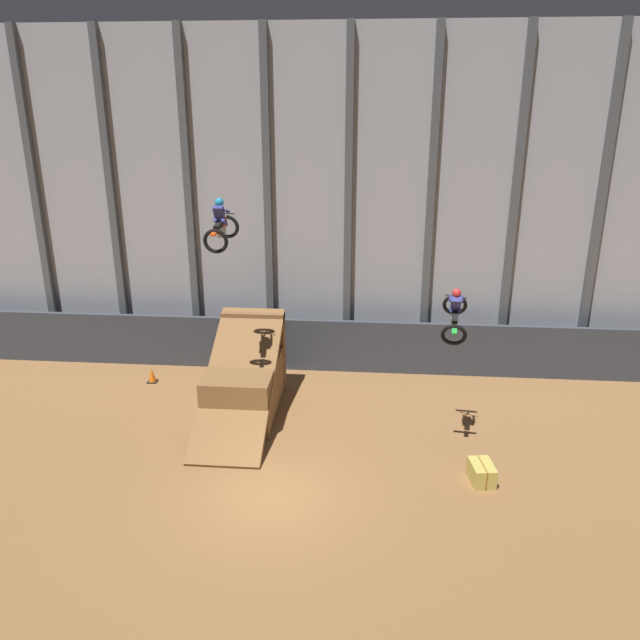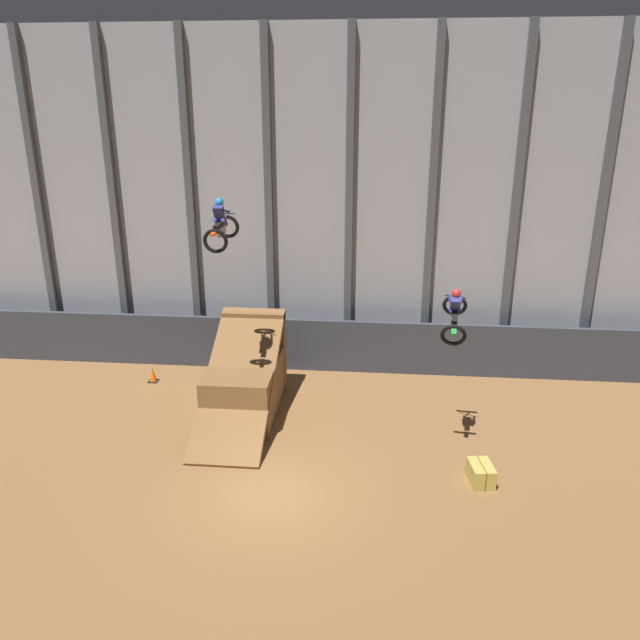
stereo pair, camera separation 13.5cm
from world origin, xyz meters
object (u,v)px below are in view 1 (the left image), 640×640
(rider_bike_right_air, at_px, (455,314))
(hay_bale_trackside, at_px, (482,473))
(dirt_ramp, at_px, (246,379))
(traffic_cone_near_ramp, at_px, (152,375))
(rider_bike_left_air, at_px, (221,226))

(rider_bike_right_air, distance_m, hay_bale_trackside, 4.51)
(dirt_ramp, bearing_deg, traffic_cone_near_ramp, 157.03)
(traffic_cone_near_ramp, bearing_deg, rider_bike_left_air, -38.79)
(rider_bike_left_air, height_order, hay_bale_trackside, rider_bike_left_air)
(rider_bike_left_air, xyz_separation_m, hay_bale_trackside, (7.66, -2.59, -6.28))
(dirt_ramp, height_order, rider_bike_right_air, rider_bike_right_air)
(dirt_ramp, bearing_deg, hay_bale_trackside, -27.72)
(rider_bike_right_air, xyz_separation_m, traffic_cone_near_ramp, (-10.56, 3.59, -3.98))
(dirt_ramp, height_order, traffic_cone_near_ramp, dirt_ramp)
(dirt_ramp, distance_m, rider_bike_left_air, 5.66)
(rider_bike_right_air, bearing_deg, traffic_cone_near_ramp, 167.55)
(dirt_ramp, xyz_separation_m, rider_bike_right_air, (6.59, -1.91, 3.22))
(hay_bale_trackside, bearing_deg, rider_bike_right_air, 111.89)
(dirt_ramp, bearing_deg, rider_bike_right_air, -16.18)
(rider_bike_left_air, bearing_deg, traffic_cone_near_ramp, 142.36)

